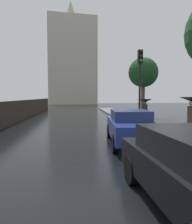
# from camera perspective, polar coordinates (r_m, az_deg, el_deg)

# --- Properties ---
(ground) EXTENTS (120.00, 120.00, 0.00)m
(ground) POSITION_cam_1_polar(r_m,az_deg,el_deg) (5.25, -10.85, -18.98)
(ground) COLOR black
(car_blue_mid_road) EXTENTS (2.07, 4.47, 1.45)m
(car_blue_mid_road) POSITION_cam_1_polar(r_m,az_deg,el_deg) (9.42, 9.13, -3.71)
(car_blue_mid_road) COLOR navy
(car_blue_mid_road) RESTS_ON ground
(pedestrian_with_umbrella_near) EXTENTS (1.01, 1.01, 1.89)m
(pedestrian_with_umbrella_near) POSITION_cam_1_polar(r_m,az_deg,el_deg) (9.45, 24.22, 1.22)
(pedestrian_with_umbrella_near) COLOR black
(pedestrian_with_umbrella_near) RESTS_ON sidewalk_strip
(pedestrian_with_umbrella_far) EXTENTS (0.94, 0.94, 1.73)m
(pedestrian_with_umbrella_far) POSITION_cam_1_polar(r_m,az_deg,el_deg) (14.87, 12.89, 1.95)
(pedestrian_with_umbrella_far) COLOR black
(pedestrian_with_umbrella_far) RESTS_ON sidewalk_strip
(traffic_light) EXTENTS (0.26, 0.39, 4.59)m
(traffic_light) POSITION_cam_1_polar(r_m,az_deg,el_deg) (12.84, 11.65, 9.67)
(traffic_light) COLOR black
(traffic_light) RESTS_ON sidewalk_strip
(street_tree_mid) EXTENTS (2.83, 2.83, 5.75)m
(street_tree_mid) POSITION_cam_1_polar(r_m,az_deg,el_deg) (21.30, 12.46, 10.11)
(street_tree_mid) COLOR #4C3823
(street_tree_mid) RESTS_ON ground
(distant_tower) EXTENTS (13.67, 11.97, 27.28)m
(distant_tower) POSITION_cam_1_polar(r_m,az_deg,el_deg) (59.81, -6.67, 13.20)
(distant_tower) COLOR beige
(distant_tower) RESTS_ON ground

